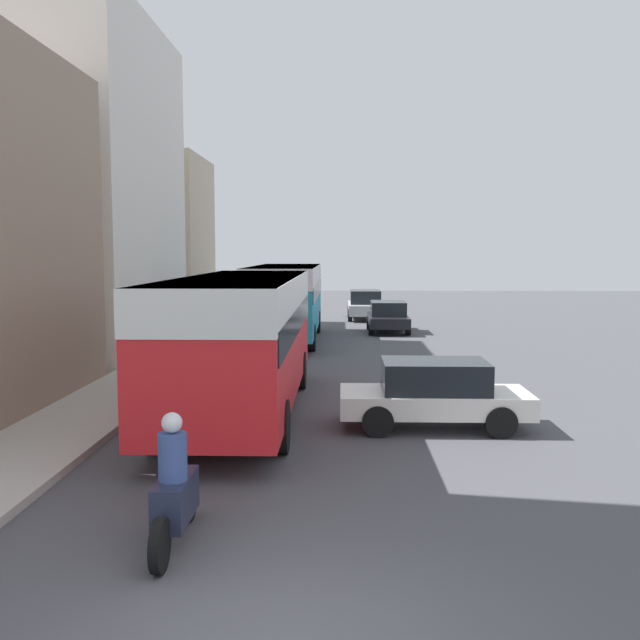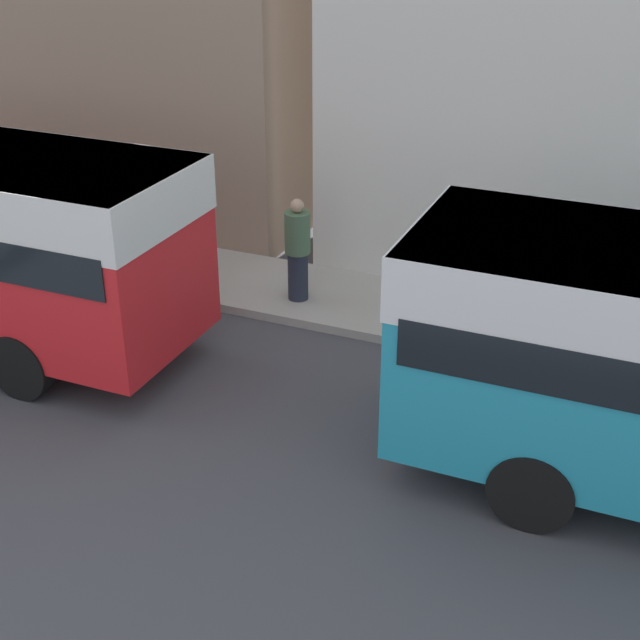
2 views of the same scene
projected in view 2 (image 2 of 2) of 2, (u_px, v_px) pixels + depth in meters
The scene contains 2 objects.
building_midblock at pixel (164, 4), 18.81m from camera, with size 5.76×7.51×8.37m.
pedestrian_near_curb at pixel (298, 249), 14.92m from camera, with size 0.43×0.43×1.79m.
Camera 2 is at (7.83, 20.91, 6.77)m, focal length 50.00 mm.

